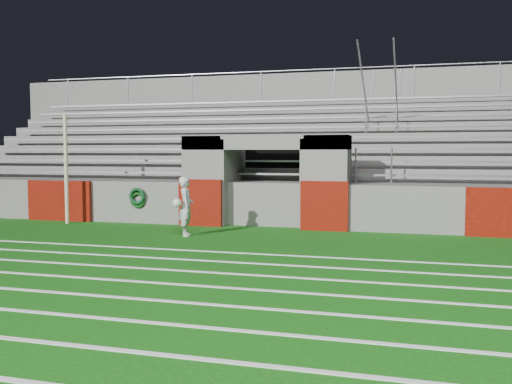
% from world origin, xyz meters
% --- Properties ---
extents(ground, '(90.00, 90.00, 0.00)m').
position_xyz_m(ground, '(0.00, 0.00, 0.00)').
color(ground, '#0F4F0D').
rests_on(ground, ground).
extents(field_post, '(0.11, 0.11, 3.22)m').
position_xyz_m(field_post, '(-5.82, 2.34, 1.61)').
color(field_post, beige).
rests_on(field_post, ground).
extents(field_markings, '(28.00, 8.09, 0.01)m').
position_xyz_m(field_markings, '(0.00, -5.00, 0.01)').
color(field_markings, white).
rests_on(field_markings, ground).
extents(stadium_structure, '(26.00, 8.48, 5.42)m').
position_xyz_m(stadium_structure, '(0.00, 7.97, 1.49)').
color(stadium_structure, '#5C5957').
rests_on(stadium_structure, ground).
extents(goalkeeper_with_ball, '(0.52, 0.69, 1.52)m').
position_xyz_m(goalkeeper_with_ball, '(-1.43, 1.00, 0.76)').
color(goalkeeper_with_ball, '#B7BDC2').
rests_on(goalkeeper_with_ball, ground).
extents(hose_coil, '(0.51, 0.14, 0.62)m').
position_xyz_m(hose_coil, '(-3.80, 2.92, 0.77)').
color(hose_coil, '#0B3B0F').
rests_on(hose_coil, ground).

